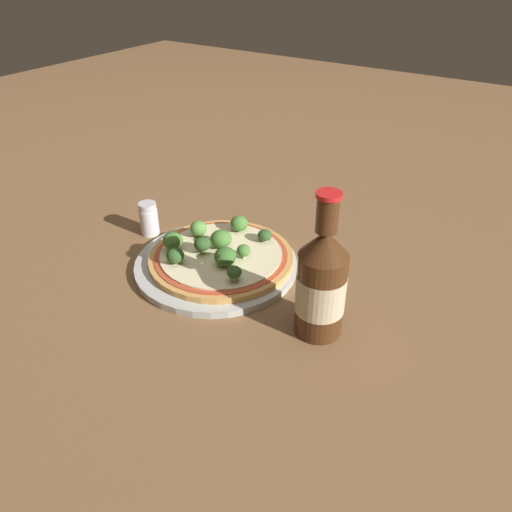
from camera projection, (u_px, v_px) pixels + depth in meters
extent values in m
plane|color=brown|center=(227.00, 262.00, 0.84)|extent=(3.00, 3.00, 0.00)
cylinder|color=#B2B7B2|center=(216.00, 264.00, 0.83)|extent=(0.27, 0.27, 0.01)
cylinder|color=tan|center=(221.00, 258.00, 0.82)|extent=(0.24, 0.24, 0.01)
cylinder|color=#B74728|center=(221.00, 255.00, 0.82)|extent=(0.22, 0.22, 0.00)
cylinder|color=beige|center=(221.00, 254.00, 0.82)|extent=(0.20, 0.20, 0.00)
cylinder|color=#89A866|center=(203.00, 250.00, 0.82)|extent=(0.01, 0.01, 0.01)
ellipsoid|color=#2D5123|center=(202.00, 244.00, 0.81)|extent=(0.03, 0.03, 0.02)
cylinder|color=#89A866|center=(199.00, 234.00, 0.86)|extent=(0.01, 0.01, 0.01)
ellipsoid|color=#568E3D|center=(198.00, 228.00, 0.86)|extent=(0.03, 0.03, 0.03)
cylinder|color=#89A866|center=(222.00, 244.00, 0.83)|extent=(0.01, 0.01, 0.01)
ellipsoid|color=#477A33|center=(222.00, 238.00, 0.83)|extent=(0.04, 0.04, 0.03)
cylinder|color=#89A866|center=(244.00, 256.00, 0.80)|extent=(0.01, 0.01, 0.01)
ellipsoid|color=#477A33|center=(244.00, 250.00, 0.80)|extent=(0.02, 0.02, 0.02)
cylinder|color=#89A866|center=(225.00, 263.00, 0.79)|extent=(0.01, 0.01, 0.01)
ellipsoid|color=#386628|center=(225.00, 256.00, 0.78)|extent=(0.03, 0.03, 0.03)
cylinder|color=#89A866|center=(234.00, 278.00, 0.75)|extent=(0.01, 0.01, 0.01)
ellipsoid|color=#2D5123|center=(234.00, 272.00, 0.74)|extent=(0.02, 0.02, 0.02)
cylinder|color=#89A866|center=(239.00, 229.00, 0.88)|extent=(0.01, 0.01, 0.01)
ellipsoid|color=#477A33|center=(239.00, 223.00, 0.87)|extent=(0.03, 0.03, 0.03)
cylinder|color=#89A866|center=(173.00, 247.00, 0.82)|extent=(0.01, 0.01, 0.01)
ellipsoid|color=#477A33|center=(173.00, 241.00, 0.82)|extent=(0.03, 0.03, 0.03)
cylinder|color=#89A866|center=(265.00, 239.00, 0.85)|extent=(0.01, 0.01, 0.01)
ellipsoid|color=#2D5123|center=(265.00, 235.00, 0.84)|extent=(0.02, 0.02, 0.02)
cylinder|color=#89A866|center=(176.00, 261.00, 0.79)|extent=(0.01, 0.01, 0.01)
ellipsoid|color=#2D5123|center=(175.00, 255.00, 0.79)|extent=(0.03, 0.03, 0.02)
cylinder|color=#472814|center=(320.00, 294.00, 0.67)|extent=(0.07, 0.07, 0.12)
cylinder|color=#C6B793|center=(320.00, 293.00, 0.66)|extent=(0.07, 0.07, 0.06)
cone|color=#472814|center=(325.00, 243.00, 0.62)|extent=(0.07, 0.07, 0.04)
cylinder|color=#472814|center=(327.00, 214.00, 0.60)|extent=(0.03, 0.03, 0.05)
cylinder|color=red|center=(329.00, 195.00, 0.59)|extent=(0.03, 0.03, 0.01)
cylinder|color=silver|center=(150.00, 221.00, 0.91)|extent=(0.03, 0.03, 0.05)
cylinder|color=silver|center=(148.00, 206.00, 0.90)|extent=(0.03, 0.03, 0.01)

